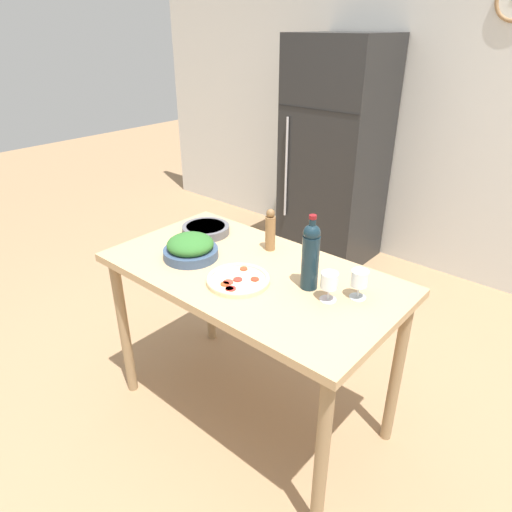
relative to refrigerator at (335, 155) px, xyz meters
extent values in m
plane|color=#9E7A56|center=(0.76, -1.95, -0.94)|extent=(14.00, 14.00, 0.00)
cube|color=silver|center=(0.76, 0.37, 0.36)|extent=(6.40, 0.06, 2.60)
cube|color=black|center=(0.00, 0.00, 0.00)|extent=(0.75, 0.65, 1.88)
cube|color=black|center=(0.00, -0.32, 0.41)|extent=(0.73, 0.01, 0.01)
cylinder|color=#B2B2B7|center=(-0.26, -0.34, -0.09)|extent=(0.02, 0.02, 0.85)
cube|color=tan|center=(0.76, -1.95, -0.06)|extent=(1.42, 0.77, 0.04)
cylinder|color=#967A55|center=(0.11, -2.27, -0.51)|extent=(0.06, 0.06, 0.86)
cylinder|color=#967A55|center=(1.41, -2.27, -0.51)|extent=(0.06, 0.06, 0.86)
cylinder|color=#967A55|center=(0.11, -1.62, -0.51)|extent=(0.06, 0.06, 0.86)
cylinder|color=#967A55|center=(1.41, -1.62, -0.51)|extent=(0.06, 0.06, 0.86)
cylinder|color=#142833|center=(1.05, -1.90, 0.08)|extent=(0.08, 0.08, 0.25)
sphere|color=#142833|center=(1.05, -1.90, 0.22)|extent=(0.07, 0.07, 0.07)
cylinder|color=#142833|center=(1.05, -1.90, 0.25)|extent=(0.03, 0.03, 0.06)
cylinder|color=maroon|center=(1.05, -1.90, 0.29)|extent=(0.03, 0.03, 0.02)
cylinder|color=silver|center=(1.17, -1.93, -0.04)|extent=(0.07, 0.07, 0.00)
cylinder|color=silver|center=(1.17, -1.93, -0.01)|extent=(0.01, 0.01, 0.06)
cylinder|color=white|center=(1.17, -1.93, 0.05)|extent=(0.07, 0.07, 0.07)
cylinder|color=maroon|center=(1.17, -1.93, 0.03)|extent=(0.06, 0.06, 0.01)
cylinder|color=silver|center=(1.26, -1.83, -0.04)|extent=(0.07, 0.07, 0.00)
cylinder|color=silver|center=(1.26, -1.83, -0.01)|extent=(0.01, 0.01, 0.06)
cylinder|color=white|center=(1.26, -1.83, 0.05)|extent=(0.07, 0.07, 0.07)
cylinder|color=maroon|center=(1.26, -1.83, 0.03)|extent=(0.06, 0.06, 0.02)
cylinder|color=olive|center=(0.68, -1.72, 0.05)|extent=(0.05, 0.05, 0.18)
sphere|color=brown|center=(0.68, -1.72, 0.16)|extent=(0.04, 0.04, 0.04)
cylinder|color=#384C6B|center=(0.44, -2.04, -0.02)|extent=(0.27, 0.27, 0.05)
ellipsoid|color=#2D6628|center=(0.44, -2.04, 0.03)|extent=(0.23, 0.23, 0.09)
cylinder|color=beige|center=(0.79, -2.07, -0.03)|extent=(0.29, 0.29, 0.02)
torus|color=beige|center=(0.79, -2.07, -0.02)|extent=(0.29, 0.29, 0.02)
cylinder|color=red|center=(0.85, -2.03, -0.02)|extent=(0.04, 0.04, 0.01)
cylinder|color=red|center=(0.82, -2.15, -0.02)|extent=(0.05, 0.05, 0.01)
cylinder|color=red|center=(0.75, -1.99, -0.02)|extent=(0.04, 0.04, 0.01)
cylinder|color=red|center=(0.78, -2.12, -0.02)|extent=(0.04, 0.04, 0.01)
cylinder|color=#CE3D31|center=(0.82, -2.16, -0.02)|extent=(0.04, 0.04, 0.01)
cylinder|color=red|center=(0.79, -2.08, -0.02)|extent=(0.04, 0.04, 0.01)
cylinder|color=red|center=(0.78, -2.14, -0.02)|extent=(0.04, 0.04, 0.01)
cylinder|color=#56565B|center=(0.29, -1.79, -0.02)|extent=(0.26, 0.26, 0.05)
cylinder|color=#2F2F32|center=(0.29, -1.79, -0.01)|extent=(0.21, 0.21, 0.04)
cube|color=#56565B|center=(0.34, -1.99, 0.00)|extent=(0.06, 0.16, 0.02)
camera|label=1|loc=(2.01, -3.36, 1.00)|focal=32.00mm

